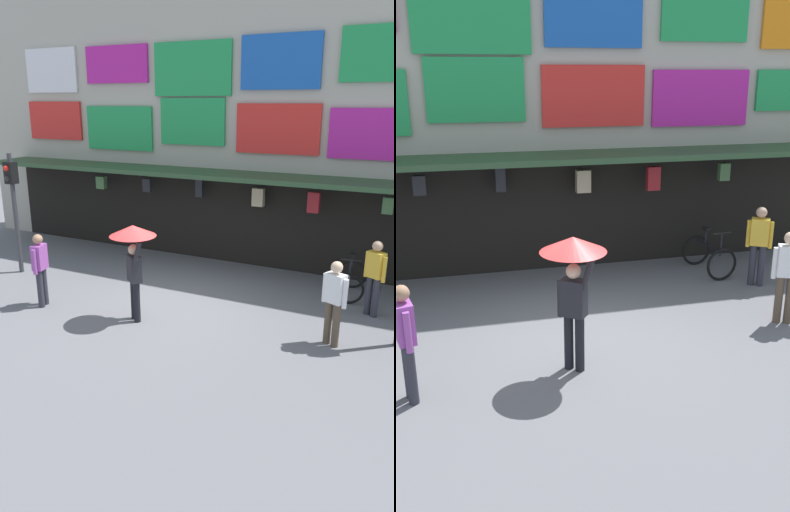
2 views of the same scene
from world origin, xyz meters
TOP-DOWN VIEW (x-y plane):
  - ground_plane at (0.00, 0.00)m, footprint 80.00×80.00m
  - shopfront at (-0.00, 4.57)m, footprint 18.00×2.60m
  - bicycle_parked at (3.57, 2.79)m, footprint 0.82×1.22m
  - pedestrian_with_umbrella at (-0.25, -0.65)m, footprint 0.96×0.96m
  - pedestrian_in_purple at (3.71, 0.07)m, footprint 0.49×0.45m
  - pedestrian_in_red at (4.19, 1.82)m, footprint 0.47×0.37m
  - pedestrian_in_green at (-2.58, -0.92)m, footprint 0.30×0.52m

SIDE VIEW (x-z plane):
  - ground_plane at x=0.00m, z-range 0.00..0.00m
  - bicycle_parked at x=3.57m, z-range -0.13..0.92m
  - pedestrian_in_red at x=4.19m, z-range 0.11..1.79m
  - pedestrian_in_green at x=-2.58m, z-range 0.11..1.79m
  - pedestrian_in_purple at x=3.71m, z-range 0.14..1.82m
  - pedestrian_with_umbrella at x=-0.25m, z-range 0.60..2.68m
  - shopfront at x=0.00m, z-range -0.04..7.96m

